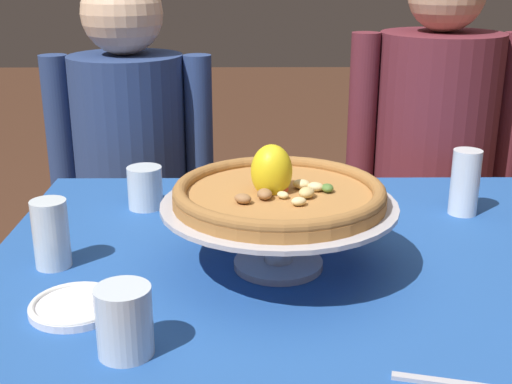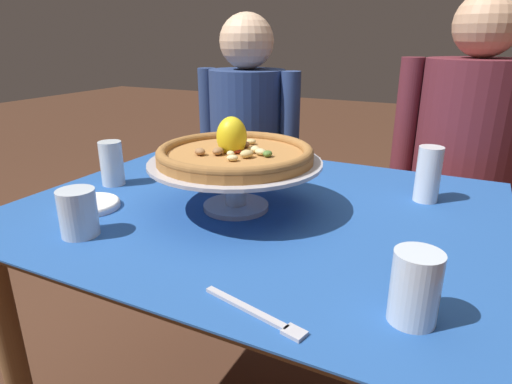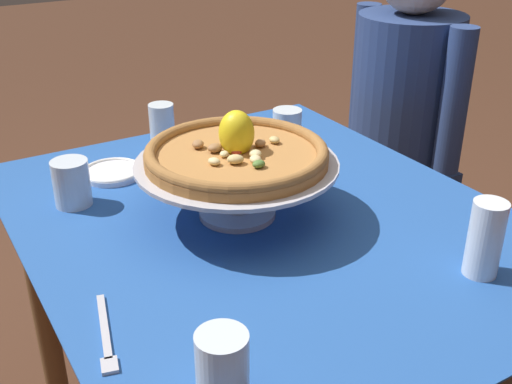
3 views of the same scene
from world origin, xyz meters
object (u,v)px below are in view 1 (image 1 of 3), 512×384
pizza_stand (279,218)px  water_glass_side_left (51,238)px  pizza (279,192)px  water_glass_back_left (145,190)px  water_glass_front_left (125,325)px  water_glass_back_right (465,187)px  side_plate (75,305)px  diner_left (133,190)px  diner_right (430,184)px

pizza_stand → water_glass_side_left: (-0.40, 0.01, -0.04)m
pizza → water_glass_back_left: bearing=132.4°
water_glass_side_left → water_glass_front_left: bearing=-57.9°
pizza_stand → water_glass_back_right: bearing=32.9°
pizza → side_plate: size_ratio=2.56×
diner_left → diner_right: 0.88m
pizza → water_glass_back_right: pizza is taller
side_plate → diner_left: size_ratio=0.12×
water_glass_back_left → water_glass_side_left: 0.32m
pizza_stand → water_glass_side_left: size_ratio=3.32×
pizza_stand → water_glass_back_right: size_ratio=2.91×
pizza_stand → water_glass_back_right: 0.48m
water_glass_front_left → side_plate: (-0.10, 0.12, -0.04)m
pizza_stand → water_glass_front_left: 0.35m
pizza_stand → water_glass_front_left: pizza_stand is taller
water_glass_back_right → water_glass_front_left: bearing=-139.3°
pizza_stand → diner_right: size_ratio=0.33×
water_glass_back_left → diner_left: bearing=103.2°
pizza_stand → water_glass_back_left: size_ratio=4.43×
pizza → side_plate: (-0.32, -0.15, -0.13)m
pizza_stand → pizza: size_ratio=1.12×
water_glass_front_left → water_glass_side_left: (-0.18, 0.28, 0.01)m
pizza_stand → water_glass_back_left: pizza_stand is taller
water_glass_front_left → side_plate: 0.16m
pizza → diner_right: size_ratio=0.29×
pizza_stand → pizza: 0.05m
diner_left → diner_right: diner_right is taller
water_glass_front_left → diner_left: diner_left is taller
water_glass_side_left → water_glass_back_right: water_glass_back_right is taller
pizza_stand → water_glass_back_right: water_glass_back_right is taller
pizza_stand → water_glass_side_left: 0.40m
water_glass_front_left → diner_right: bearing=56.7°
water_glass_front_left → water_glass_back_right: (0.62, 0.53, 0.02)m
water_glass_side_left → diner_left: bearing=90.2°
diner_left → diner_right: bearing=-2.3°
water_glass_back_left → diner_right: (0.75, 0.49, -0.15)m
water_glass_back_left → water_glass_back_right: size_ratio=0.66×
pizza → water_glass_side_left: bearing=179.0°
pizza_stand → water_glass_back_left: bearing=132.4°
water_glass_front_left → water_glass_back_right: 0.82m
water_glass_side_left → diner_left: 0.84m
water_glass_front_left → side_plate: size_ratio=0.71×
water_glass_back_right → diner_left: bearing=144.9°
diner_left → side_plate: bearing=-85.3°
pizza_stand → side_plate: bearing=-154.2°
water_glass_back_right → diner_left: size_ratio=0.12×
water_glass_back_right → side_plate: water_glass_back_right is taller
water_glass_back_left → pizza_stand: bearing=-47.6°
water_glass_back_left → water_glass_side_left: size_ratio=0.75×
water_glass_back_left → water_glass_back_right: water_glass_back_right is taller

